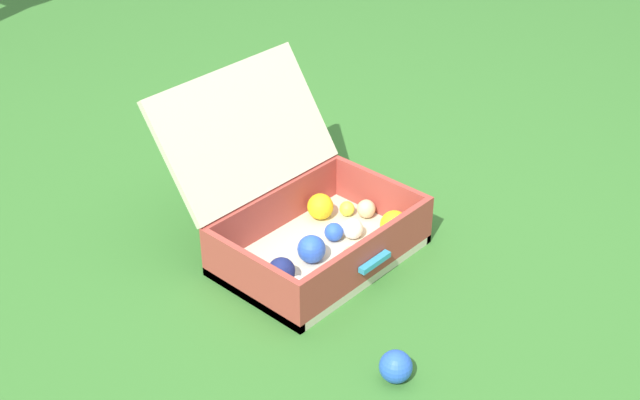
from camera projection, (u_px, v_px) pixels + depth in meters
name	position (u px, v px, depth m)	size (l,w,h in m)	color
ground_plane	(323.00, 280.00, 2.28)	(16.00, 16.00, 0.00)	#336B28
open_suitcase	(305.00, 216.00, 2.35)	(0.54, 0.59, 0.46)	beige
stray_ball_on_grass	(396.00, 367.00, 1.95)	(0.08, 0.08, 0.08)	blue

